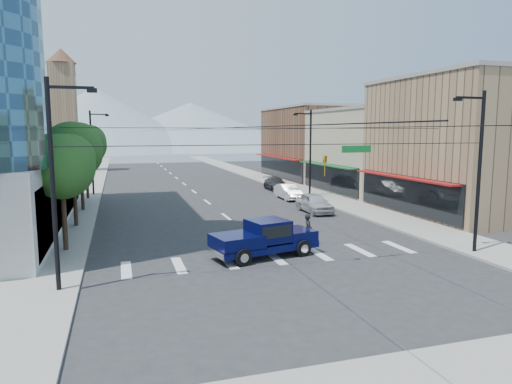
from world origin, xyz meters
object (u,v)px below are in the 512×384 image
(pedestrian, at_px, (308,230))
(parked_car_near, at_px, (314,203))
(pickup_truck, at_px, (264,238))
(parked_car_mid, at_px, (288,192))
(parked_car_far, at_px, (276,184))

(pedestrian, relative_size, parked_car_near, 0.41)
(pickup_truck, distance_m, parked_car_mid, 21.50)
(parked_car_mid, distance_m, parked_car_far, 7.19)
(parked_car_near, xyz_separation_m, parked_car_far, (1.80, 14.83, -0.10))
(pickup_truck, bearing_deg, parked_car_mid, 52.83)
(pedestrian, distance_m, parked_car_mid, 19.10)
(pedestrian, relative_size, parked_car_far, 0.40)
(pickup_truck, bearing_deg, parked_car_far, 56.54)
(pedestrian, xyz_separation_m, parked_car_mid, (5.70, 18.23, -0.23))
(parked_car_mid, relative_size, parked_car_far, 0.93)
(pedestrian, bearing_deg, parked_car_mid, -4.42)
(parked_car_near, xyz_separation_m, parked_car_mid, (0.60, 7.75, -0.06))
(parked_car_mid, bearing_deg, parked_car_near, -94.44)
(parked_car_mid, height_order, parked_car_far, parked_car_mid)
(pickup_truck, xyz_separation_m, parked_car_far, (10.09, 26.66, -0.34))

